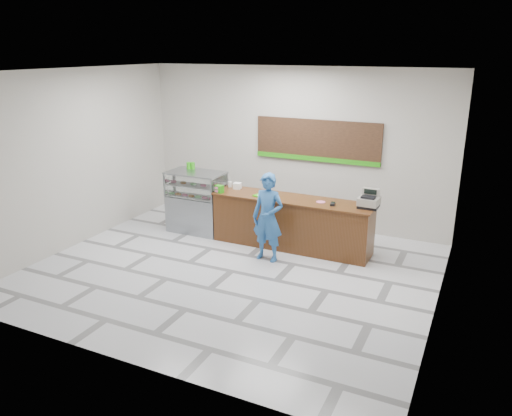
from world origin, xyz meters
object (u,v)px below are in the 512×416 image
at_px(sales_counter, 292,223).
at_px(cash_register, 369,201).
at_px(display_case, 197,201).
at_px(customer, 268,217).
at_px(serving_tray, 264,196).

height_order(sales_counter, cash_register, cash_register).
bearing_deg(sales_counter, display_case, -179.99).
height_order(sales_counter, display_case, display_case).
relative_size(sales_counter, customer, 1.93).
bearing_deg(sales_counter, cash_register, 2.39).
xyz_separation_m(cash_register, serving_tray, (-2.06, -0.18, -0.12)).
relative_size(sales_counter, serving_tray, 7.84).
bearing_deg(display_case, customer, -20.66).
distance_m(display_case, serving_tray, 1.70).
xyz_separation_m(display_case, customer, (2.04, -0.77, 0.17)).
bearing_deg(sales_counter, customer, -103.09).
xyz_separation_m(cash_register, customer, (-1.68, -0.83, -0.32)).
bearing_deg(customer, display_case, 162.97).
bearing_deg(cash_register, serving_tray, -173.17).
bearing_deg(cash_register, sales_counter, -175.69).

